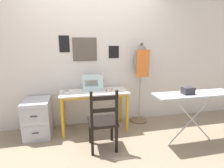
{
  "coord_description": "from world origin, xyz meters",
  "views": [
    {
      "loc": [
        -0.33,
        -2.66,
        1.52
      ],
      "look_at": [
        0.31,
        0.22,
        0.83
      ],
      "focal_mm": 28.0,
      "sensor_mm": 36.0,
      "label": 1
    }
  ],
  "objects_px": {
    "thread_spool_near_machine": "(106,90)",
    "thread_spool_far_edge": "(112,89)",
    "storage_box": "(188,91)",
    "thread_spool_mid_table": "(108,88)",
    "wooden_chair": "(103,122)",
    "dress_form": "(141,67)",
    "ironing_board": "(195,96)",
    "fabric_bowl": "(66,92)",
    "sewing_machine": "(94,83)",
    "scissors": "(123,92)",
    "filing_cabinet": "(38,118)"
  },
  "relations": [
    {
      "from": "dress_form",
      "to": "ironing_board",
      "type": "height_order",
      "value": "dress_form"
    },
    {
      "from": "thread_spool_near_machine",
      "to": "thread_spool_far_edge",
      "type": "height_order",
      "value": "thread_spool_far_edge"
    },
    {
      "from": "fabric_bowl",
      "to": "thread_spool_far_edge",
      "type": "bearing_deg",
      "value": 2.42
    },
    {
      "from": "sewing_machine",
      "to": "wooden_chair",
      "type": "bearing_deg",
      "value": -87.19
    },
    {
      "from": "ironing_board",
      "to": "storage_box",
      "type": "xyz_separation_m",
      "value": [
        -0.13,
        -0.01,
        0.1
      ]
    },
    {
      "from": "thread_spool_mid_table",
      "to": "wooden_chair",
      "type": "distance_m",
      "value": 0.8
    },
    {
      "from": "thread_spool_mid_table",
      "to": "filing_cabinet",
      "type": "distance_m",
      "value": 1.28
    },
    {
      "from": "thread_spool_far_edge",
      "to": "ironing_board",
      "type": "distance_m",
      "value": 1.33
    },
    {
      "from": "fabric_bowl",
      "to": "scissors",
      "type": "distance_m",
      "value": 0.95
    },
    {
      "from": "thread_spool_mid_table",
      "to": "storage_box",
      "type": "height_order",
      "value": "storage_box"
    },
    {
      "from": "wooden_chair",
      "to": "storage_box",
      "type": "height_order",
      "value": "wooden_chair"
    },
    {
      "from": "filing_cabinet",
      "to": "fabric_bowl",
      "type": "bearing_deg",
      "value": -3.17
    },
    {
      "from": "fabric_bowl",
      "to": "thread_spool_far_edge",
      "type": "relative_size",
      "value": 3.31
    },
    {
      "from": "sewing_machine",
      "to": "thread_spool_near_machine",
      "type": "height_order",
      "value": "sewing_machine"
    },
    {
      "from": "fabric_bowl",
      "to": "scissors",
      "type": "xyz_separation_m",
      "value": [
        0.94,
        -0.11,
        -0.02
      ]
    },
    {
      "from": "scissors",
      "to": "ironing_board",
      "type": "relative_size",
      "value": 0.12
    },
    {
      "from": "thread_spool_near_machine",
      "to": "dress_form",
      "type": "height_order",
      "value": "dress_form"
    },
    {
      "from": "scissors",
      "to": "wooden_chair",
      "type": "height_order",
      "value": "wooden_chair"
    },
    {
      "from": "sewing_machine",
      "to": "thread_spool_mid_table",
      "type": "bearing_deg",
      "value": -2.13
    },
    {
      "from": "ironing_board",
      "to": "storage_box",
      "type": "distance_m",
      "value": 0.16
    },
    {
      "from": "sewing_machine",
      "to": "filing_cabinet",
      "type": "relative_size",
      "value": 0.59
    },
    {
      "from": "sewing_machine",
      "to": "thread_spool_mid_table",
      "type": "relative_size",
      "value": 8.85
    },
    {
      "from": "filing_cabinet",
      "to": "ironing_board",
      "type": "relative_size",
      "value": 0.5
    },
    {
      "from": "thread_spool_mid_table",
      "to": "filing_cabinet",
      "type": "bearing_deg",
      "value": -175.88
    },
    {
      "from": "thread_spool_far_edge",
      "to": "filing_cabinet",
      "type": "distance_m",
      "value": 1.33
    },
    {
      "from": "thread_spool_near_machine",
      "to": "wooden_chair",
      "type": "bearing_deg",
      "value": -105.64
    },
    {
      "from": "dress_form",
      "to": "ironing_board",
      "type": "xyz_separation_m",
      "value": [
        0.5,
        -0.9,
        -0.33
      ]
    },
    {
      "from": "wooden_chair",
      "to": "storage_box",
      "type": "relative_size",
      "value": 5.36
    },
    {
      "from": "wooden_chair",
      "to": "ironing_board",
      "type": "bearing_deg",
      "value": -5.7
    },
    {
      "from": "scissors",
      "to": "storage_box",
      "type": "relative_size",
      "value": 0.85
    },
    {
      "from": "fabric_bowl",
      "to": "thread_spool_near_machine",
      "type": "relative_size",
      "value": 4.21
    },
    {
      "from": "scissors",
      "to": "thread_spool_far_edge",
      "type": "bearing_deg",
      "value": 140.6
    },
    {
      "from": "thread_spool_mid_table",
      "to": "thread_spool_near_machine",
      "type": "bearing_deg",
      "value": -111.06
    },
    {
      "from": "thread_spool_near_machine",
      "to": "wooden_chair",
      "type": "height_order",
      "value": "wooden_chair"
    },
    {
      "from": "ironing_board",
      "to": "storage_box",
      "type": "relative_size",
      "value": 7.27
    },
    {
      "from": "thread_spool_mid_table",
      "to": "storage_box",
      "type": "xyz_separation_m",
      "value": [
        1.02,
        -0.85,
        0.12
      ]
    },
    {
      "from": "storage_box",
      "to": "thread_spool_mid_table",
      "type": "bearing_deg",
      "value": 140.14
    },
    {
      "from": "thread_spool_mid_table",
      "to": "thread_spool_far_edge",
      "type": "relative_size",
      "value": 1.02
    },
    {
      "from": "fabric_bowl",
      "to": "thread_spool_mid_table",
      "type": "distance_m",
      "value": 0.73
    },
    {
      "from": "thread_spool_far_edge",
      "to": "ironing_board",
      "type": "xyz_separation_m",
      "value": [
        1.09,
        -0.76,
        0.03
      ]
    },
    {
      "from": "thread_spool_near_machine",
      "to": "dress_form",
      "type": "relative_size",
      "value": 0.02
    },
    {
      "from": "fabric_bowl",
      "to": "dress_form",
      "type": "xyz_separation_m",
      "value": [
        1.36,
        0.17,
        0.36
      ]
    },
    {
      "from": "thread_spool_near_machine",
      "to": "storage_box",
      "type": "xyz_separation_m",
      "value": [
        1.06,
        -0.72,
        0.13
      ]
    },
    {
      "from": "fabric_bowl",
      "to": "ironing_board",
      "type": "relative_size",
      "value": 0.11
    },
    {
      "from": "wooden_chair",
      "to": "storage_box",
      "type": "xyz_separation_m",
      "value": [
        1.23,
        -0.14,
        0.43
      ]
    },
    {
      "from": "fabric_bowl",
      "to": "storage_box",
      "type": "distance_m",
      "value": 1.89
    },
    {
      "from": "scissors",
      "to": "thread_spool_near_machine",
      "type": "distance_m",
      "value": 0.29
    },
    {
      "from": "fabric_bowl",
      "to": "dress_form",
      "type": "distance_m",
      "value": 1.42
    },
    {
      "from": "dress_form",
      "to": "storage_box",
      "type": "relative_size",
      "value": 8.97
    },
    {
      "from": "thread_spool_mid_table",
      "to": "scissors",
      "type": "bearing_deg",
      "value": -44.18
    }
  ]
}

